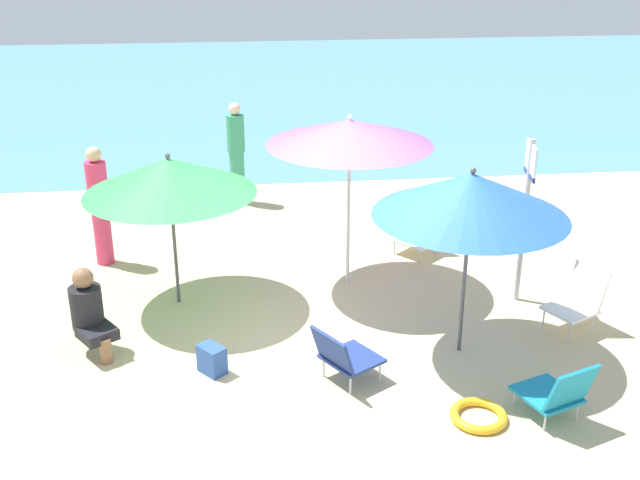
{
  "coord_description": "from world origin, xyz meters",
  "views": [
    {
      "loc": [
        -0.77,
        -7.37,
        4.18
      ],
      "look_at": [
        0.14,
        0.87,
        0.7
      ],
      "focal_mm": 43.56,
      "sensor_mm": 36.0,
      "label": 1
    }
  ],
  "objects_px": {
    "umbrella_green": "(169,176)",
    "beach_chair_d": "(578,299)",
    "umbrella_purple": "(350,132)",
    "beach_bag": "(212,360)",
    "person_c": "(99,205)",
    "person_a": "(89,310)",
    "swim_ring": "(478,416)",
    "beach_chair_a": "(557,392)",
    "beach_chair_b": "(343,355)",
    "person_b": "(236,153)",
    "umbrella_blue": "(471,195)",
    "beach_chair_c": "(420,234)",
    "warning_sign": "(527,197)"
  },
  "relations": [
    {
      "from": "beach_chair_b",
      "to": "swim_ring",
      "type": "bearing_deg",
      "value": -65.3
    },
    {
      "from": "person_b",
      "to": "beach_chair_b",
      "type": "bearing_deg",
      "value": 73.37
    },
    {
      "from": "person_a",
      "to": "swim_ring",
      "type": "xyz_separation_m",
      "value": [
        3.62,
        -1.59,
        -0.44
      ]
    },
    {
      "from": "person_a",
      "to": "beach_bag",
      "type": "relative_size",
      "value": 3.2
    },
    {
      "from": "umbrella_green",
      "to": "person_c",
      "type": "distance_m",
      "value": 1.76
    },
    {
      "from": "person_c",
      "to": "person_a",
      "type": "bearing_deg",
      "value": -95.7
    },
    {
      "from": "umbrella_purple",
      "to": "beach_chair_a",
      "type": "bearing_deg",
      "value": -64.14
    },
    {
      "from": "person_b",
      "to": "swim_ring",
      "type": "relative_size",
      "value": 3.07
    },
    {
      "from": "umbrella_green",
      "to": "beach_chair_b",
      "type": "height_order",
      "value": "umbrella_green"
    },
    {
      "from": "beach_chair_b",
      "to": "beach_chair_d",
      "type": "distance_m",
      "value": 2.77
    },
    {
      "from": "umbrella_green",
      "to": "beach_chair_a",
      "type": "height_order",
      "value": "umbrella_green"
    },
    {
      "from": "umbrella_green",
      "to": "beach_chair_b",
      "type": "relative_size",
      "value": 2.59
    },
    {
      "from": "umbrella_blue",
      "to": "swim_ring",
      "type": "xyz_separation_m",
      "value": [
        -0.16,
        -1.2,
        -1.67
      ]
    },
    {
      "from": "beach_chair_b",
      "to": "person_b",
      "type": "distance_m",
      "value": 5.37
    },
    {
      "from": "beach_chair_a",
      "to": "person_b",
      "type": "xyz_separation_m",
      "value": [
        -2.74,
        6.07,
        0.51
      ]
    },
    {
      "from": "beach_chair_c",
      "to": "beach_chair_d",
      "type": "bearing_deg",
      "value": 78.17
    },
    {
      "from": "beach_bag",
      "to": "umbrella_green",
      "type": "bearing_deg",
      "value": 104.86
    },
    {
      "from": "warning_sign",
      "to": "person_a",
      "type": "bearing_deg",
      "value": -163.29
    },
    {
      "from": "umbrella_purple",
      "to": "person_c",
      "type": "xyz_separation_m",
      "value": [
        -3.04,
        0.95,
        -1.11
      ]
    },
    {
      "from": "umbrella_green",
      "to": "warning_sign",
      "type": "relative_size",
      "value": 0.99
    },
    {
      "from": "beach_chair_c",
      "to": "person_a",
      "type": "bearing_deg",
      "value": -11.85
    },
    {
      "from": "beach_chair_a",
      "to": "beach_chair_b",
      "type": "xyz_separation_m",
      "value": [
        -1.8,
        0.81,
        0.01
      ]
    },
    {
      "from": "umbrella_blue",
      "to": "umbrella_green",
      "type": "xyz_separation_m",
      "value": [
        -2.96,
        1.43,
        -0.17
      ]
    },
    {
      "from": "umbrella_purple",
      "to": "beach_chair_d",
      "type": "xyz_separation_m",
      "value": [
        2.31,
        -1.4,
        -1.53
      ]
    },
    {
      "from": "beach_chair_d",
      "to": "person_b",
      "type": "height_order",
      "value": "person_b"
    },
    {
      "from": "beach_chair_a",
      "to": "umbrella_green",
      "type": "bearing_deg",
      "value": 31.36
    },
    {
      "from": "umbrella_blue",
      "to": "person_a",
      "type": "height_order",
      "value": "umbrella_blue"
    },
    {
      "from": "umbrella_green",
      "to": "beach_chair_d",
      "type": "relative_size",
      "value": 2.71
    },
    {
      "from": "umbrella_green",
      "to": "person_b",
      "type": "bearing_deg",
      "value": 77.64
    },
    {
      "from": "beach_chair_a",
      "to": "person_c",
      "type": "distance_m",
      "value": 5.99
    },
    {
      "from": "beach_chair_c",
      "to": "beach_chair_d",
      "type": "distance_m",
      "value": 2.55
    },
    {
      "from": "beach_chair_a",
      "to": "swim_ring",
      "type": "xyz_separation_m",
      "value": [
        -0.67,
        0.08,
        -0.26
      ]
    },
    {
      "from": "warning_sign",
      "to": "swim_ring",
      "type": "xyz_separation_m",
      "value": [
        -1.14,
        -2.25,
        -1.23
      ]
    },
    {
      "from": "umbrella_green",
      "to": "beach_chair_d",
      "type": "bearing_deg",
      "value": -14.57
    },
    {
      "from": "umbrella_purple",
      "to": "person_b",
      "type": "height_order",
      "value": "umbrella_purple"
    },
    {
      "from": "umbrella_purple",
      "to": "beach_bag",
      "type": "xyz_separation_m",
      "value": [
        -1.61,
        -1.85,
        -1.76
      ]
    },
    {
      "from": "person_a",
      "to": "warning_sign",
      "type": "height_order",
      "value": "warning_sign"
    },
    {
      "from": "beach_chair_b",
      "to": "person_b",
      "type": "height_order",
      "value": "person_b"
    },
    {
      "from": "umbrella_purple",
      "to": "beach_chair_c",
      "type": "relative_size",
      "value": 2.92
    },
    {
      "from": "person_b",
      "to": "swim_ring",
      "type": "xyz_separation_m",
      "value": [
        2.07,
        -5.99,
        -0.76
      ]
    },
    {
      "from": "beach_chair_b",
      "to": "beach_chair_a",
      "type": "bearing_deg",
      "value": -56.7
    },
    {
      "from": "beach_chair_b",
      "to": "warning_sign",
      "type": "height_order",
      "value": "warning_sign"
    },
    {
      "from": "umbrella_blue",
      "to": "beach_chair_c",
      "type": "height_order",
      "value": "umbrella_blue"
    },
    {
      "from": "beach_chair_c",
      "to": "beach_bag",
      "type": "xyz_separation_m",
      "value": [
        -2.7,
        -2.68,
        -0.12
      ]
    },
    {
      "from": "umbrella_blue",
      "to": "beach_bag",
      "type": "distance_m",
      "value": 2.99
    },
    {
      "from": "beach_chair_c",
      "to": "person_b",
      "type": "distance_m",
      "value": 3.32
    },
    {
      "from": "person_a",
      "to": "beach_chair_b",
      "type": "bearing_deg",
      "value": 35.93
    },
    {
      "from": "beach_bag",
      "to": "beach_chair_a",
      "type": "bearing_deg",
      "value": -20.27
    },
    {
      "from": "umbrella_purple",
      "to": "beach_chair_d",
      "type": "relative_size",
      "value": 2.98
    },
    {
      "from": "umbrella_blue",
      "to": "beach_bag",
      "type": "height_order",
      "value": "umbrella_blue"
    }
  ]
}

